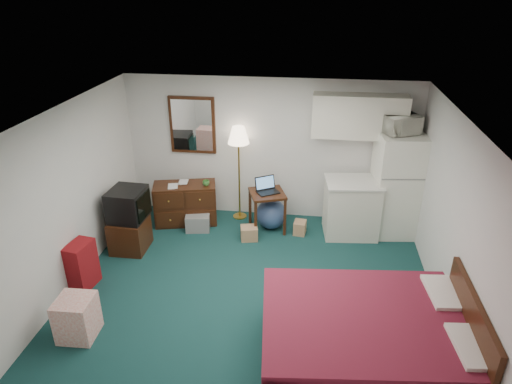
# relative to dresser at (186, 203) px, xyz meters

# --- Properties ---
(floor) EXTENTS (5.00, 4.50, 0.01)m
(floor) POSITION_rel_dresser_xyz_m (1.43, -1.74, -0.36)
(floor) COLOR #0D403E
(floor) RESTS_ON ground
(ceiling) EXTENTS (5.00, 4.50, 0.01)m
(ceiling) POSITION_rel_dresser_xyz_m (1.43, -1.74, 2.14)
(ceiling) COLOR silver
(ceiling) RESTS_ON walls
(walls) EXTENTS (5.01, 4.51, 2.50)m
(walls) POSITION_rel_dresser_xyz_m (1.43, -1.74, 0.89)
(walls) COLOR silver
(walls) RESTS_ON floor
(mirror) EXTENTS (0.80, 0.06, 1.00)m
(mirror) POSITION_rel_dresser_xyz_m (0.08, 0.48, 1.29)
(mirror) COLOR white
(mirror) RESTS_ON walls
(upper_cabinets) EXTENTS (1.50, 0.35, 0.70)m
(upper_cabinets) POSITION_rel_dresser_xyz_m (2.88, 0.33, 1.59)
(upper_cabinets) COLOR silver
(upper_cabinets) RESTS_ON walls
(headboard) EXTENTS (0.06, 1.56, 1.00)m
(headboard) POSITION_rel_dresser_xyz_m (3.89, -3.01, 0.19)
(headboard) COLOR #391D10
(headboard) RESTS_ON walls
(dresser) EXTENTS (1.15, 0.72, 0.73)m
(dresser) POSITION_rel_dresser_xyz_m (0.00, 0.00, 0.00)
(dresser) COLOR #391D10
(dresser) RESTS_ON floor
(floor_lamp) EXTENTS (0.42, 0.42, 1.70)m
(floor_lamp) POSITION_rel_dresser_xyz_m (0.91, 0.31, 0.49)
(floor_lamp) COLOR gold
(floor_lamp) RESTS_ON floor
(desk) EXTENTS (0.71, 0.71, 0.71)m
(desk) POSITION_rel_dresser_xyz_m (1.45, -0.08, -0.01)
(desk) COLOR #391D10
(desk) RESTS_ON floor
(exercise_ball) EXTENTS (0.54, 0.54, 0.52)m
(exercise_ball) POSITION_rel_dresser_xyz_m (1.52, -0.00, -0.10)
(exercise_ball) COLOR #324977
(exercise_ball) RESTS_ON floor
(kitchen_counter) EXTENTS (0.92, 0.74, 0.94)m
(kitchen_counter) POSITION_rel_dresser_xyz_m (2.86, -0.03, 0.11)
(kitchen_counter) COLOR silver
(kitchen_counter) RESTS_ON floor
(fridge) EXTENTS (0.80, 0.80, 1.75)m
(fridge) POSITION_rel_dresser_xyz_m (3.56, 0.14, 0.51)
(fridge) COLOR white
(fridge) RESTS_ON floor
(bed) EXTENTS (2.37, 1.93, 0.71)m
(bed) POSITION_rel_dresser_xyz_m (2.89, -3.01, -0.01)
(bed) COLOR maroon
(bed) RESTS_ON floor
(tv_stand) EXTENTS (0.53, 0.58, 0.53)m
(tv_stand) POSITION_rel_dresser_xyz_m (-0.64, -0.98, -0.10)
(tv_stand) COLOR #391D10
(tv_stand) RESTS_ON floor
(suitcase) EXTENTS (0.33, 0.46, 0.69)m
(suitcase) POSITION_rel_dresser_xyz_m (-0.93, -2.01, -0.02)
(suitcase) COLOR #670A0D
(suitcase) RESTS_ON floor
(retail_box) EXTENTS (0.44, 0.44, 0.53)m
(retail_box) POSITION_rel_dresser_xyz_m (-0.53, -2.95, -0.10)
(retail_box) COLOR white
(retail_box) RESTS_ON floor
(file_bin) EXTENTS (0.45, 0.37, 0.28)m
(file_bin) POSITION_rel_dresser_xyz_m (0.27, -0.25, -0.22)
(file_bin) COLOR gray
(file_bin) RESTS_ON floor
(cardboard_box_a) EXTENTS (0.32, 0.29, 0.23)m
(cardboard_box_a) POSITION_rel_dresser_xyz_m (1.20, -0.45, -0.25)
(cardboard_box_a) COLOR olive
(cardboard_box_a) RESTS_ON floor
(cardboard_box_b) EXTENTS (0.22, 0.25, 0.23)m
(cardboard_box_b) POSITION_rel_dresser_xyz_m (2.03, -0.15, -0.25)
(cardboard_box_b) COLOR olive
(cardboard_box_b) RESTS_ON floor
(laptop) EXTENTS (0.45, 0.43, 0.24)m
(laptop) POSITION_rel_dresser_xyz_m (1.47, -0.08, 0.46)
(laptop) COLOR black
(laptop) RESTS_ON desk
(crt_tv) EXTENTS (0.57, 0.61, 0.49)m
(crt_tv) POSITION_rel_dresser_xyz_m (-0.63, -0.94, 0.41)
(crt_tv) COLOR black
(crt_tv) RESTS_ON tv_stand
(microwave) EXTENTS (0.61, 0.50, 0.36)m
(microwave) POSITION_rel_dresser_xyz_m (3.52, 0.16, 1.56)
(microwave) COLOR white
(microwave) RESTS_ON fridge
(book_a) EXTENTS (0.16, 0.06, 0.22)m
(book_a) POSITION_rel_dresser_xyz_m (-0.25, -0.14, 0.48)
(book_a) COLOR olive
(book_a) RESTS_ON dresser
(book_b) EXTENTS (0.16, 0.04, 0.22)m
(book_b) POSITION_rel_dresser_xyz_m (-0.12, 0.07, 0.47)
(book_b) COLOR olive
(book_b) RESTS_ON dresser
(mug) EXTENTS (0.14, 0.12, 0.12)m
(mug) POSITION_rel_dresser_xyz_m (0.39, 0.01, 0.42)
(mug) COLOR #3D7C33
(mug) RESTS_ON dresser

